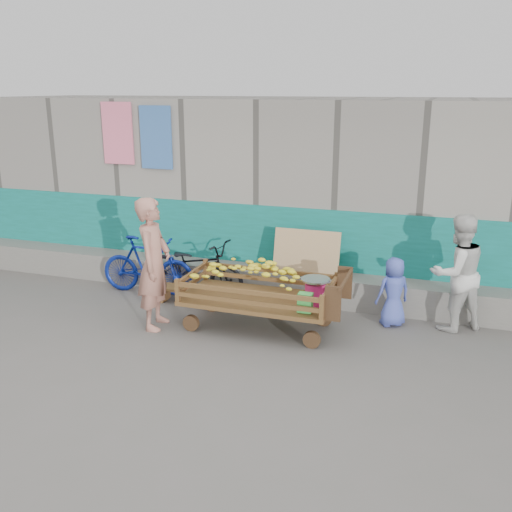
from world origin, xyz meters
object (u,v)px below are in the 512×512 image
(banana_cart, at_px, (256,284))
(bicycle_blue, at_px, (148,265))
(bicycle_dark, at_px, (196,267))
(vendor_man, at_px, (154,264))
(child, at_px, (393,292))
(woman, at_px, (457,273))
(bench, at_px, (188,292))

(banana_cart, xyz_separation_m, bicycle_blue, (-2.05, 0.75, -0.16))
(bicycle_dark, bearing_deg, banana_cart, -117.40)
(vendor_man, relative_size, child, 1.85)
(vendor_man, xyz_separation_m, child, (3.07, 1.07, -0.42))
(banana_cart, height_order, vendor_man, vendor_man)
(banana_cart, relative_size, woman, 1.37)
(child, distance_m, bicycle_blue, 3.81)
(woman, xyz_separation_m, child, (-0.80, -0.14, -0.31))
(vendor_man, height_order, child, vendor_man)
(child, bearing_deg, banana_cart, -11.18)
(bench, bearing_deg, child, 2.77)
(bench, distance_m, woman, 3.89)
(bicycle_dark, height_order, bicycle_blue, bicycle_blue)
(bench, xyz_separation_m, bicycle_blue, (-0.77, 0.19, 0.29))
(child, bearing_deg, vendor_man, -13.76)
(bicycle_dark, xyz_separation_m, bicycle_blue, (-0.74, -0.20, 0.02))
(banana_cart, bearing_deg, vendor_man, -164.34)
(vendor_man, xyz_separation_m, bicycle_blue, (-0.74, 1.12, -0.43))
(vendor_man, distance_m, woman, 4.06)
(vendor_man, relative_size, woman, 1.13)
(bicycle_blue, bearing_deg, bicycle_dark, -77.61)
(bench, bearing_deg, banana_cart, -23.54)
(bench, distance_m, vendor_man, 1.17)
(banana_cart, xyz_separation_m, child, (1.76, 0.70, -0.15))
(bicycle_dark, distance_m, bicycle_blue, 0.76)
(bench, height_order, woman, woman)
(bench, relative_size, bicycle_dark, 0.57)
(banana_cart, height_order, woman, woman)
(bench, distance_m, bicycle_blue, 0.85)
(vendor_man, relative_size, bicycle_blue, 1.15)
(bench, relative_size, child, 1.01)
(child, xyz_separation_m, bicycle_dark, (-3.07, 0.25, -0.03))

